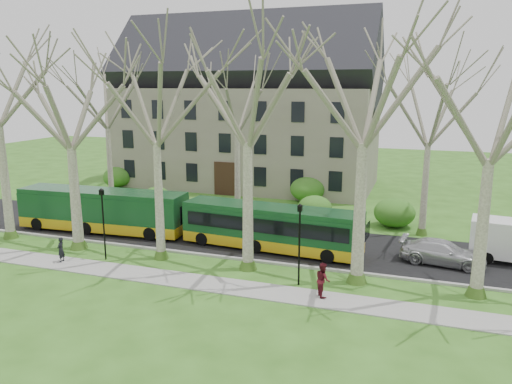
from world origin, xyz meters
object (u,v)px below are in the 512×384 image
Objects in this scene: pedestrian_a at (61,250)px; pedestrian_b at (323,279)px; sedan at (443,252)px; bus_follow at (271,227)px; bus_lead at (103,210)px.

pedestrian_a is 0.87× the size of pedestrian_b.
sedan is 22.45m from pedestrian_a.
bus_follow is 10.36m from sedan.
bus_follow is 6.67× the size of pedestrian_b.
bus_follow is at bearing 110.75° from pedestrian_a.
pedestrian_b is at bearing -48.60° from bus_follow.
bus_lead is at bearing -175.40° from bus_follow.
bus_follow is 7.68m from pedestrian_b.
sedan is (10.31, 0.65, -0.75)m from bus_follow.
sedan is 3.20× the size of pedestrian_a.
pedestrian_b is at bearing -22.64° from bus_lead.
bus_lead is 12.57m from bus_follow.
bus_lead is 1.07× the size of bus_follow.
bus_lead is at bearing 41.88° from pedestrian_b.
sedan is at bearing -68.78° from pedestrian_b.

